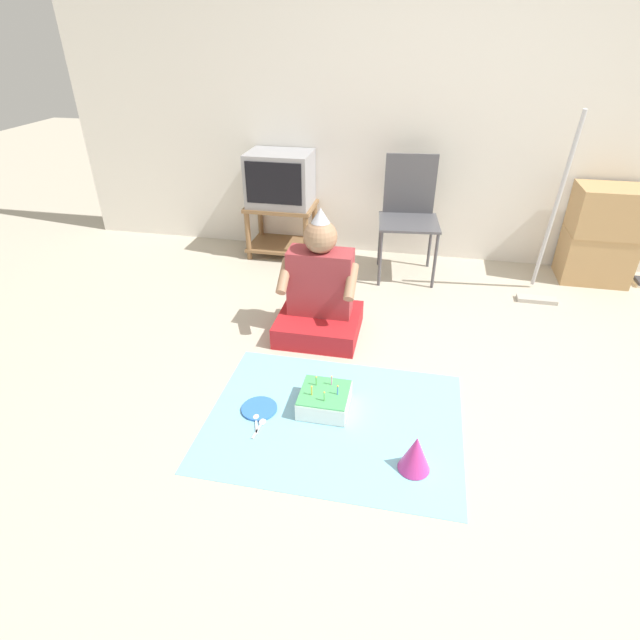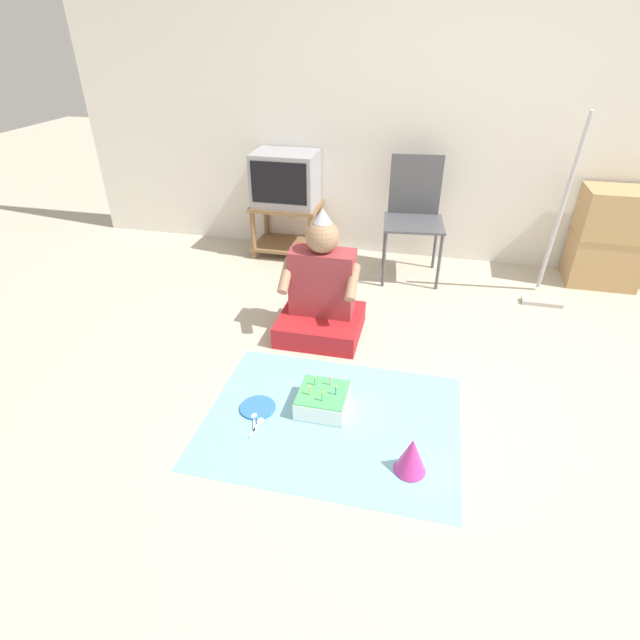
% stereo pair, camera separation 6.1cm
% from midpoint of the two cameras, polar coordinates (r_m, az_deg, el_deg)
% --- Properties ---
extents(ground_plane, '(16.00, 16.00, 0.00)m').
position_cam_midpoint_polar(ground_plane, '(2.63, 13.29, -12.36)').
color(ground_plane, '#BCB29E').
extents(wall_back, '(6.40, 0.06, 2.55)m').
position_cam_midpoint_polar(wall_back, '(4.21, 16.43, 23.14)').
color(wall_back, white).
rests_on(wall_back, ground_plane).
extents(tv_stand, '(0.57, 0.41, 0.44)m').
position_cam_midpoint_polar(tv_stand, '(4.38, -3.35, 10.84)').
color(tv_stand, olive).
rests_on(tv_stand, ground_plane).
extents(tv, '(0.51, 0.40, 0.43)m').
position_cam_midpoint_polar(tv, '(4.26, -3.51, 15.83)').
color(tv, '#99999E').
rests_on(tv, tv_stand).
extents(folding_chair, '(0.49, 0.47, 0.91)m').
position_cam_midpoint_polar(folding_chair, '(4.00, 11.14, 12.28)').
color(folding_chair, '#4C4C51').
rests_on(folding_chair, ground_plane).
extents(cardboard_box_stack, '(0.50, 0.36, 0.74)m').
position_cam_midpoint_polar(cardboard_box_stack, '(4.40, 30.51, 8.11)').
color(cardboard_box_stack, tan).
rests_on(cardboard_box_stack, ground_plane).
extents(dust_mop, '(0.28, 0.29, 1.32)m').
position_cam_midpoint_polar(dust_mop, '(3.89, 25.49, 7.20)').
color(dust_mop, '#B2ADA3').
rests_on(dust_mop, ground_plane).
extents(person_seated, '(0.52, 0.49, 0.84)m').
position_cam_midpoint_polar(person_seated, '(3.18, 0.72, 2.76)').
color(person_seated, red).
rests_on(person_seated, ground_plane).
extents(party_cloth, '(1.30, 1.00, 0.01)m').
position_cam_midpoint_polar(party_cloth, '(2.62, 2.06, -11.36)').
color(party_cloth, '#7FC6E0').
rests_on(party_cloth, ground_plane).
extents(birthday_cake, '(0.26, 0.26, 0.17)m').
position_cam_midpoint_polar(birthday_cake, '(2.66, 0.99, -9.10)').
color(birthday_cake, white).
rests_on(birthday_cake, party_cloth).
extents(party_hat_blue, '(0.15, 0.15, 0.19)m').
position_cam_midpoint_polar(party_hat_blue, '(2.36, 11.18, -14.92)').
color(party_hat_blue, '#CC338C').
rests_on(party_hat_blue, party_cloth).
extents(paper_plate, '(0.19, 0.19, 0.01)m').
position_cam_midpoint_polar(paper_plate, '(2.70, -6.46, -9.90)').
color(paper_plate, blue).
rests_on(paper_plate, party_cloth).
extents(plastic_spoon_near, '(0.06, 0.14, 0.01)m').
position_cam_midpoint_polar(plastic_spoon_near, '(2.64, -6.86, -11.08)').
color(plastic_spoon_near, white).
rests_on(plastic_spoon_near, party_cloth).
extents(plastic_spoon_far, '(0.04, 0.15, 0.01)m').
position_cam_midpoint_polar(plastic_spoon_far, '(2.61, -6.31, -11.60)').
color(plastic_spoon_far, white).
rests_on(plastic_spoon_far, party_cloth).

